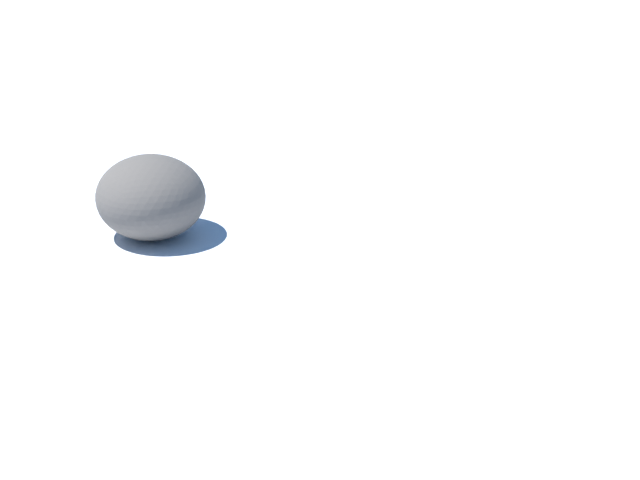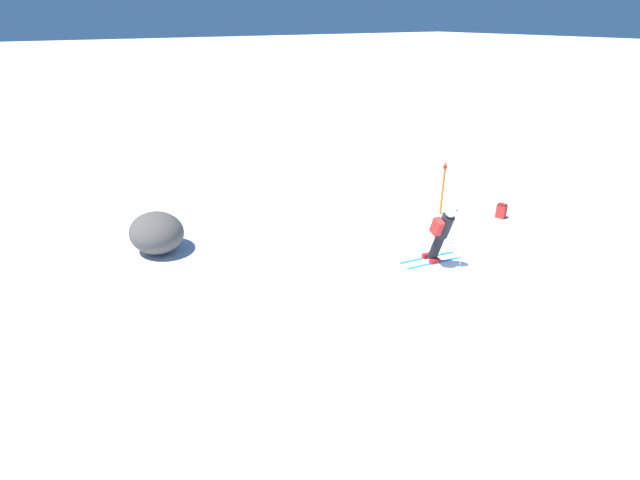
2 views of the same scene
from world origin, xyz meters
name	(u,v)px [view 1 (image 1 of 2)]	position (x,y,z in m)	size (l,w,h in m)	color
exposed_boulder_0	(151,197)	(6.16, 6.15, 0.57)	(1.76, 1.50, 1.14)	#4C4742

